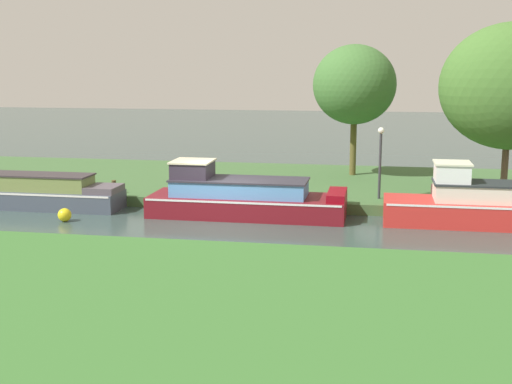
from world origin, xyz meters
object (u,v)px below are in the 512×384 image
Objects in this scene: mooring_post_near at (114,187)px; mooring_post_far at (433,194)px; channel_buoy at (65,215)px; slate_narrowboat at (40,193)px; willow_tree_centre at (512,87)px; lamp_post at (380,154)px; maroon_barge at (243,198)px; willow_tree_left at (354,85)px.

mooring_post_far is (12.32, 0.00, 0.12)m from mooring_post_near.
slate_narrowboat is at bearing 133.87° from channel_buoy.
willow_tree_centre is 2.45× the size of lamp_post.
mooring_post_near is 12.32m from mooring_post_far.
mooring_post_near is (-15.31, -2.74, -3.95)m from willow_tree_centre.
willow_tree_centre is at bearing 21.33° from lamp_post.
maroon_barge is at bearing 0.00° from slate_narrowboat.
slate_narrowboat is 2.40× the size of lamp_post.
mooring_post_far is (6.82, 1.30, 0.12)m from maroon_barge.
slate_narrowboat is at bearing -180.00° from maroon_barge.
slate_narrowboat is 14.85m from mooring_post_far.
slate_narrowboat is 13.12m from lamp_post.
willow_tree_left is at bearing 63.77° from maroon_barge.
willow_tree_centre reaches higher than maroon_barge.
mooring_post_far is (14.79, 1.30, 0.22)m from slate_narrowboat.
maroon_barge is 9.11m from willow_tree_left.
willow_tree_left is at bearing 33.64° from mooring_post_near.
mooring_post_near is 0.69× the size of mooring_post_far.
channel_buoy is (-6.01, -2.05, -0.43)m from maroon_barge.
lamp_post is at bearing 4.48° from mooring_post_near.
willow_tree_centre is 8.70× the size of mooring_post_far.
willow_tree_centre is 5.85m from lamp_post.
lamp_post reaches higher than maroon_barge.
lamp_post reaches higher than mooring_post_far.
mooring_post_far is (-3.00, -2.74, -3.83)m from willow_tree_centre.
willow_tree_left is 11.65m from mooring_post_near.
maroon_barge is 1.19× the size of willow_tree_left.
channel_buoy is (-15.82, -6.09, -4.38)m from willow_tree_centre.
slate_narrowboat is 18.69m from willow_tree_centre.
willow_tree_left is 12.50× the size of channel_buoy.
maroon_barge is 5.65m from mooring_post_near.
willow_tree_left is at bearing 32.46° from slate_narrowboat.
channel_buoy is at bearing -161.17° from maroon_barge.
channel_buoy is at bearing -165.35° from mooring_post_far.
willow_tree_centre is at bearing 22.41° from maroon_barge.
slate_narrowboat is 2.86m from channel_buoy.
channel_buoy is at bearing -135.63° from willow_tree_left.
maroon_barge is 5.51m from lamp_post.
lamp_post is at bearing 9.36° from slate_narrowboat.
slate_narrowboat reaches higher than mooring_post_far.
willow_tree_left reaches higher than maroon_barge.
willow_tree_centre is 14.00× the size of channel_buoy.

